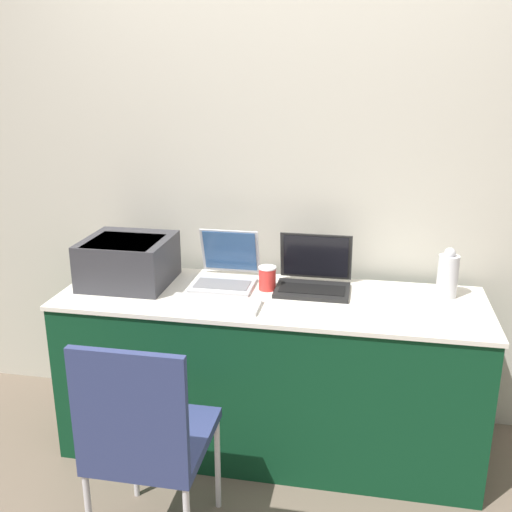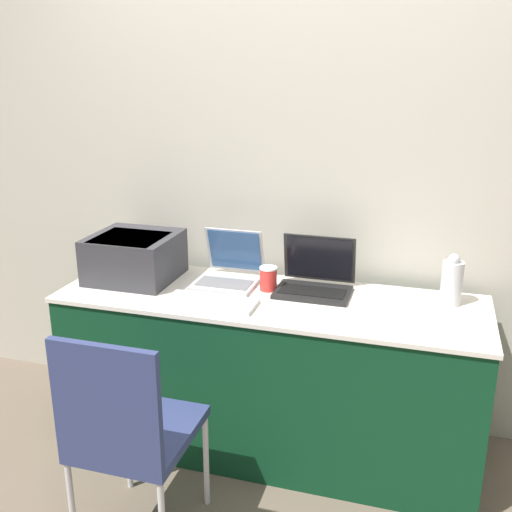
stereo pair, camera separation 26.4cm
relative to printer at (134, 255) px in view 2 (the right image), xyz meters
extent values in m
plane|color=#6B5B4C|center=(0.70, -0.35, -0.90)|extent=(14.00, 14.00, 0.00)
cube|color=#B7B2A3|center=(0.70, 0.36, 0.40)|extent=(8.00, 0.05, 2.60)
cube|color=#0C381E|center=(0.70, -0.05, -0.52)|extent=(1.92, 0.60, 0.76)
cube|color=silver|center=(0.70, -0.05, -0.13)|extent=(1.94, 0.62, 0.02)
cube|color=#333338|center=(0.00, 0.00, -0.01)|extent=(0.40, 0.38, 0.22)
cube|color=black|center=(0.00, -0.03, 0.08)|extent=(0.32, 0.29, 0.04)
cube|color=#B7B7BC|center=(0.46, 0.03, -0.11)|extent=(0.29, 0.24, 0.02)
cube|color=slate|center=(0.46, 0.01, -0.10)|extent=(0.25, 0.13, 0.00)
cube|color=#B7B7BC|center=(0.46, 0.18, 0.01)|extent=(0.29, 0.08, 0.23)
cube|color=#2D5184|center=(0.46, 0.18, 0.01)|extent=(0.26, 0.07, 0.21)
cube|color=black|center=(0.88, 0.04, -0.11)|extent=(0.34, 0.23, 0.02)
cube|color=black|center=(0.88, 0.03, -0.10)|extent=(0.30, 0.13, 0.00)
cube|color=black|center=(0.88, 0.18, 0.01)|extent=(0.34, 0.05, 0.23)
cube|color=black|center=(0.88, 0.17, 0.01)|extent=(0.31, 0.04, 0.21)
cube|color=silver|center=(0.48, -0.21, -0.11)|extent=(0.40, 0.16, 0.02)
cylinder|color=red|center=(0.67, 0.04, -0.07)|extent=(0.08, 0.08, 0.10)
cylinder|color=white|center=(0.67, 0.04, -0.01)|extent=(0.08, 0.08, 0.01)
cylinder|color=silver|center=(1.48, 0.10, -0.02)|extent=(0.09, 0.09, 0.19)
sphere|color=silver|center=(1.48, 0.10, 0.09)|extent=(0.05, 0.05, 0.05)
cube|color=navy|center=(0.38, -0.74, -0.45)|extent=(0.40, 0.46, 0.04)
cube|color=navy|center=(0.38, -0.95, -0.20)|extent=(0.40, 0.03, 0.45)
cylinder|color=silver|center=(0.20, -0.53, -0.68)|extent=(0.02, 0.02, 0.43)
cylinder|color=silver|center=(0.56, -0.53, -0.68)|extent=(0.02, 0.02, 0.43)
cylinder|color=silver|center=(0.20, -0.95, -0.68)|extent=(0.02, 0.02, 0.43)
camera|label=1|loc=(1.11, -2.55, 0.89)|focal=42.00mm
camera|label=2|loc=(1.37, -2.49, 0.89)|focal=42.00mm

